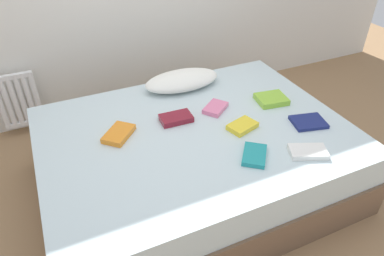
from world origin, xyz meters
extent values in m
plane|color=#93704C|center=(0.00, 0.00, 0.00)|extent=(8.00, 8.00, 0.00)
cube|color=brown|center=(0.00, 0.00, 0.14)|extent=(2.00, 1.50, 0.28)
cube|color=silver|center=(0.00, 0.00, 0.39)|extent=(1.96, 1.46, 0.22)
cylinder|color=white|center=(-1.20, 1.20, 0.33)|extent=(0.04, 0.04, 0.48)
cylinder|color=white|center=(-1.14, 1.20, 0.33)|extent=(0.04, 0.04, 0.48)
cylinder|color=white|center=(-1.09, 1.20, 0.33)|extent=(0.04, 0.04, 0.48)
cylinder|color=white|center=(-1.03, 1.20, 0.33)|extent=(0.04, 0.04, 0.48)
cylinder|color=white|center=(-0.98, 1.20, 0.33)|extent=(0.04, 0.04, 0.48)
cylinder|color=white|center=(-0.92, 1.20, 0.33)|extent=(0.04, 0.04, 0.48)
cube|color=white|center=(-1.06, 1.20, 0.55)|extent=(0.32, 0.04, 0.04)
cube|color=white|center=(-1.06, 1.20, 0.11)|extent=(0.32, 0.04, 0.04)
ellipsoid|color=white|center=(0.15, 0.56, 0.56)|extent=(0.59, 0.30, 0.12)
cube|color=#8CC638|center=(0.65, 0.09, 0.52)|extent=(0.23, 0.21, 0.04)
cube|color=maroon|center=(-0.07, 0.15, 0.52)|extent=(0.22, 0.14, 0.04)
cube|color=teal|center=(0.20, -0.39, 0.51)|extent=(0.23, 0.24, 0.03)
cube|color=pink|center=(0.23, 0.16, 0.52)|extent=(0.22, 0.21, 0.03)
cube|color=white|center=(0.50, -0.50, 0.52)|extent=(0.25, 0.20, 0.03)
cube|color=orange|center=(-0.47, 0.14, 0.52)|extent=(0.25, 0.25, 0.04)
cube|color=yellow|center=(0.29, -0.11, 0.52)|extent=(0.21, 0.17, 0.04)
cube|color=navy|center=(0.71, -0.25, 0.51)|extent=(0.25, 0.21, 0.02)
camera|label=1|loc=(-0.78, -1.67, 1.82)|focal=32.73mm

